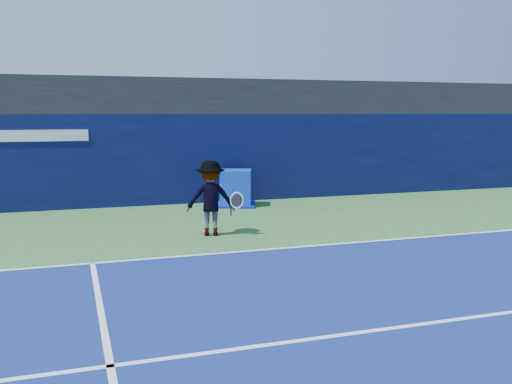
# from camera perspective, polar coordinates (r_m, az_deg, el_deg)

# --- Properties ---
(ground) EXTENTS (80.00, 80.00, 0.00)m
(ground) POSITION_cam_1_polar(r_m,az_deg,el_deg) (10.73, 12.82, -8.80)
(ground) COLOR #326B30
(ground) RESTS_ON ground
(baseline) EXTENTS (24.00, 0.10, 0.01)m
(baseline) POSITION_cam_1_polar(r_m,az_deg,el_deg) (13.29, 6.13, -5.34)
(baseline) COLOR white
(baseline) RESTS_ON ground
(service_line) EXTENTS (24.00, 0.10, 0.01)m
(service_line) POSITION_cam_1_polar(r_m,az_deg,el_deg) (9.16, 19.41, -11.94)
(service_line) COLOR white
(service_line) RESTS_ON ground
(stadium_band) EXTENTS (36.00, 3.00, 1.20)m
(stadium_band) POSITION_cam_1_polar(r_m,az_deg,el_deg) (20.98, -3.47, 9.43)
(stadium_band) COLOR black
(stadium_band) RESTS_ON back_wall_assembly
(back_wall_assembly) EXTENTS (36.00, 1.03, 3.00)m
(back_wall_assembly) POSITION_cam_1_polar(r_m,az_deg,el_deg) (20.06, -2.70, 3.50)
(back_wall_assembly) COLOR #0A0E3A
(back_wall_assembly) RESTS_ON ground
(equipment_cart) EXTENTS (1.58, 1.58, 1.19)m
(equipment_cart) POSITION_cam_1_polar(r_m,az_deg,el_deg) (18.78, -2.02, 0.26)
(equipment_cart) COLOR #0C2FAF
(equipment_cart) RESTS_ON ground
(tennis_player) EXTENTS (1.43, 0.95, 1.88)m
(tennis_player) POSITION_cam_1_polar(r_m,az_deg,el_deg) (14.24, -4.54, -0.62)
(tennis_player) COLOR white
(tennis_player) RESTS_ON ground
(tennis_ball) EXTENTS (0.06, 0.06, 0.06)m
(tennis_ball) POSITION_cam_1_polar(r_m,az_deg,el_deg) (14.88, -3.62, 0.60)
(tennis_ball) COLOR #D6E719
(tennis_ball) RESTS_ON ground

